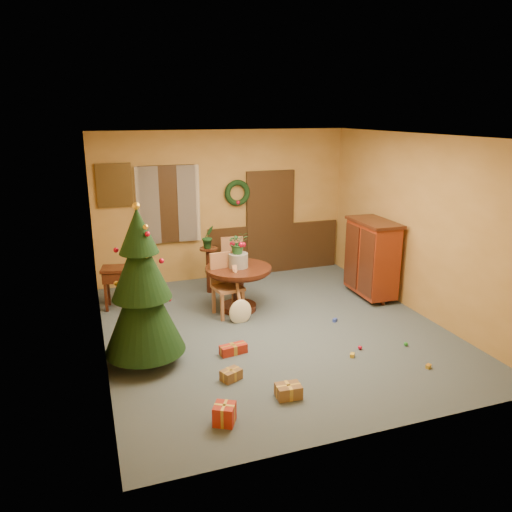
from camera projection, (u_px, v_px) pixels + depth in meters
name	position (u px, v px, depth m)	size (l,w,h in m)	color
room_envelope	(235.00, 222.00, 9.89)	(5.50, 5.50, 5.50)	#34434C
dining_table	(238.00, 280.00, 8.29)	(1.10, 1.10, 0.76)	black
urn	(238.00, 260.00, 8.19)	(0.32, 0.32, 0.24)	slate
centerpiece_plant	(238.00, 243.00, 8.11)	(0.33, 0.29, 0.37)	#1E4C23
chair_near	(226.00, 282.00, 8.14)	(0.50, 0.50, 1.02)	#9E633F
chair_far	(231.00, 258.00, 9.57)	(0.46, 0.46, 0.97)	#9E633F
guitar	(240.00, 297.00, 7.82)	(0.37, 0.17, 0.86)	white
plant_stand	(209.00, 265.00, 9.11)	(0.33, 0.33, 0.85)	black
stand_plant	(208.00, 237.00, 8.96)	(0.23, 0.18, 0.42)	#19471E
christmas_tree	(142.00, 290.00, 6.37)	(1.05, 1.05, 2.17)	#382111
writing_desk	(127.00, 277.00, 8.40)	(0.88, 0.55, 0.72)	black
sideboard	(372.00, 257.00, 8.84)	(0.61, 1.11, 1.40)	#581D0A
gift_a	(288.00, 391.00, 5.84)	(0.30, 0.23, 0.16)	brown
gift_b	(225.00, 414.00, 5.34)	(0.30, 0.30, 0.22)	#AA2816
gift_c	(231.00, 375.00, 6.22)	(0.29, 0.25, 0.14)	brown
gift_d	(233.00, 349.00, 6.89)	(0.39, 0.21, 0.13)	#AA2816
toy_a	(335.00, 320.00, 7.95)	(0.08, 0.05, 0.05)	#2A41B8
toy_b	(406.00, 344.00, 7.12)	(0.06, 0.06, 0.06)	#25892B
toy_c	(352.00, 355.00, 6.81)	(0.08, 0.05, 0.05)	gold
toy_d	(360.00, 348.00, 7.02)	(0.06, 0.06, 0.06)	red
toy_e	(428.00, 366.00, 6.51)	(0.08, 0.05, 0.05)	yellow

